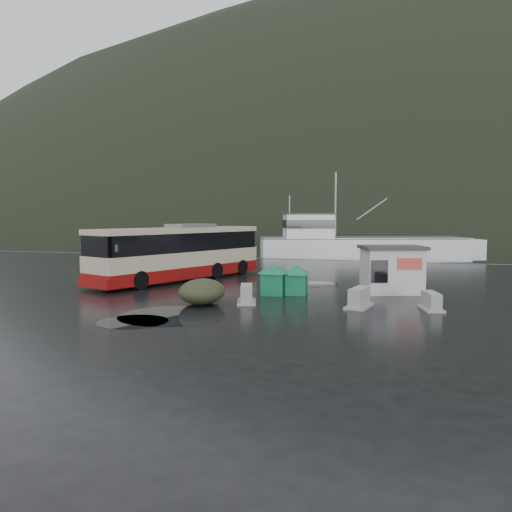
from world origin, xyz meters
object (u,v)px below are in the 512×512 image
(ticket_kiosk, at_px, (391,293))
(jersey_barrier_c, at_px, (431,310))
(waste_bin_left, at_px, (296,294))
(white_van, at_px, (133,278))
(dome_tent, at_px, (202,304))
(coach_bus, at_px, (180,280))
(jersey_barrier_b, at_px, (359,307))
(waste_bin_right, at_px, (273,295))
(jersey_barrier_a, at_px, (247,303))
(fishing_trawler, at_px, (362,255))

(ticket_kiosk, distance_m, jersey_barrier_c, 4.71)
(jersey_barrier_c, bearing_deg, waste_bin_left, 160.20)
(white_van, distance_m, dome_tent, 10.67)
(coach_bus, distance_m, dome_tent, 8.53)
(coach_bus, xyz_separation_m, white_van, (-3.26, -0.01, 0.00))
(coach_bus, bearing_deg, white_van, -160.15)
(coach_bus, xyz_separation_m, jersey_barrier_b, (11.46, -5.87, 0.00))
(white_van, bearing_deg, waste_bin_left, -30.15)
(waste_bin_right, distance_m, jersey_barrier_a, 2.67)
(coach_bus, relative_size, waste_bin_right, 7.79)
(ticket_kiosk, distance_m, jersey_barrier_b, 4.82)
(ticket_kiosk, distance_m, fishing_trawler, 25.17)
(dome_tent, bearing_deg, coach_bus, 123.34)
(white_van, xyz_separation_m, jersey_barrier_c, (17.65, -5.50, 0.00))
(coach_bus, distance_m, ticket_kiosk, 12.61)
(ticket_kiosk, bearing_deg, jersey_barrier_a, -159.63)
(fishing_trawler, bearing_deg, coach_bus, -130.20)
(waste_bin_left, height_order, dome_tent, waste_bin_left)
(jersey_barrier_a, bearing_deg, waste_bin_right, 79.08)
(jersey_barrier_c, bearing_deg, white_van, 162.68)
(dome_tent, bearing_deg, waste_bin_left, 48.94)
(waste_bin_right, relative_size, ticket_kiosk, 0.51)
(coach_bus, xyz_separation_m, jersey_barrier_c, (14.39, -5.51, 0.00))
(dome_tent, height_order, jersey_barrier_a, dome_tent)
(coach_bus, relative_size, dome_tent, 4.30)
(jersey_barrier_c, height_order, fishing_trawler, fishing_trawler)
(dome_tent, bearing_deg, white_van, 138.16)
(jersey_barrier_b, relative_size, fishing_trawler, 0.07)
(waste_bin_left, relative_size, jersey_barrier_b, 0.86)
(waste_bin_right, height_order, fishing_trawler, fishing_trawler)
(waste_bin_right, xyz_separation_m, jersey_barrier_b, (4.45, -2.19, 0.00))
(waste_bin_left, xyz_separation_m, jersey_barrier_b, (3.39, -2.63, 0.00))
(waste_bin_left, distance_m, jersey_barrier_c, 6.71)
(jersey_barrier_a, height_order, jersey_barrier_b, jersey_barrier_b)
(coach_bus, distance_m, fishing_trawler, 25.13)
(white_van, distance_m, ticket_kiosk, 15.86)
(waste_bin_left, distance_m, dome_tent, 5.16)
(waste_bin_left, relative_size, waste_bin_right, 0.94)
(jersey_barrier_b, xyz_separation_m, fishing_trawler, (-3.01, 29.53, 0.00))
(jersey_barrier_a, bearing_deg, jersey_barrier_b, 5.00)
(waste_bin_left, bearing_deg, jersey_barrier_b, -37.83)
(white_van, distance_m, fishing_trawler, 26.41)
(fishing_trawler, bearing_deg, white_van, -136.88)
(jersey_barrier_b, bearing_deg, white_van, 158.30)
(waste_bin_left, height_order, jersey_barrier_a, waste_bin_left)
(waste_bin_right, height_order, ticket_kiosk, ticket_kiosk)
(jersey_barrier_b, bearing_deg, dome_tent, -169.48)
(white_van, height_order, ticket_kiosk, white_van)
(waste_bin_right, bearing_deg, fishing_trawler, 86.99)
(waste_bin_left, xyz_separation_m, ticket_kiosk, (4.48, 2.07, 0.00))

